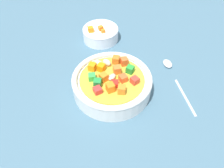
% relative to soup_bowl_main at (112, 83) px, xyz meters
% --- Properties ---
extents(ground_plane, '(1.40, 1.40, 0.02)m').
position_rel_soup_bowl_main_xyz_m(ground_plane, '(0.00, 0.00, -0.04)').
color(ground_plane, '#42667A').
extents(soup_bowl_main, '(0.20, 0.20, 0.06)m').
position_rel_soup_bowl_main_xyz_m(soup_bowl_main, '(0.00, 0.00, 0.00)').
color(soup_bowl_main, white).
rests_on(soup_bowl_main, ground_plane).
extents(spoon, '(0.20, 0.03, 0.01)m').
position_rel_soup_bowl_main_xyz_m(spoon, '(-0.01, 0.18, -0.02)').
color(spoon, silver).
rests_on(spoon, ground_plane).
extents(side_bowl_small, '(0.11, 0.11, 0.05)m').
position_rel_soup_bowl_main_xyz_m(side_bowl_small, '(-0.22, 0.02, -0.01)').
color(side_bowl_small, white).
rests_on(side_bowl_small, ground_plane).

